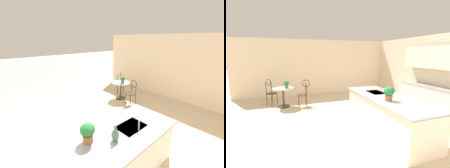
# 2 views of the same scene
# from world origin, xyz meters

# --- Properties ---
(ground_plane) EXTENTS (40.00, 40.00, 0.00)m
(ground_plane) POSITION_xyz_m (0.00, 0.00, 0.00)
(ground_plane) COLOR beige
(wall_left_window) EXTENTS (0.12, 7.80, 2.70)m
(wall_left_window) POSITION_xyz_m (-4.26, 0.00, 1.35)
(wall_left_window) COLOR beige
(wall_left_window) RESTS_ON ground
(kitchen_island) EXTENTS (2.80, 1.06, 0.92)m
(kitchen_island) POSITION_xyz_m (0.30, 0.85, 0.46)
(kitchen_island) COLOR white
(kitchen_island) RESTS_ON ground
(back_counter_run) EXTENTS (2.44, 0.64, 1.52)m
(back_counter_run) POSITION_xyz_m (-0.40, 3.21, 0.49)
(back_counter_run) COLOR white
(back_counter_run) RESTS_ON ground
(upper_cabinet_run) EXTENTS (2.40, 0.36, 0.76)m
(upper_cabinet_run) POSITION_xyz_m (-0.40, 3.18, 1.90)
(upper_cabinet_run) COLOR white
(upper_cabinet_run) RESTS_ON back_counter_run
(bistro_table) EXTENTS (0.80, 0.80, 0.74)m
(bistro_table) POSITION_xyz_m (-2.60, -1.70, 0.45)
(bistro_table) COLOR #3D2D1E
(bistro_table) RESTS_ON ground
(chair_near_window) EXTENTS (0.40, 0.49, 1.04)m
(chair_near_window) POSITION_xyz_m (-2.43, -0.95, 0.57)
(chair_near_window) COLOR #3D2D1E
(chair_near_window) RESTS_ON ground
(chair_by_island) EXTENTS (0.54, 0.54, 1.04)m
(chair_by_island) POSITION_xyz_m (-3.08, -2.18, 0.57)
(chair_by_island) COLOR #3D2D1E
(chair_by_island) RESTS_ON ground
(sink_faucet) EXTENTS (0.02, 0.02, 0.22)m
(sink_faucet) POSITION_xyz_m (-0.25, 1.03, 1.03)
(sink_faucet) COLOR #B2B5BA
(sink_faucet) RESTS_ON kitchen_island
(potted_plant_on_table) EXTENTS (0.19, 0.19, 0.27)m
(potted_plant_on_table) POSITION_xyz_m (-2.57, -1.57, 0.89)
(potted_plant_on_table) COLOR #7A669E
(potted_plant_on_table) RESTS_ON bistro_table
(potted_plant_counter_near) EXTENTS (0.24, 0.24, 0.34)m
(potted_plant_counter_near) POSITION_xyz_m (0.60, 0.66, 1.12)
(potted_plant_counter_near) COLOR #9E603D
(potted_plant_counter_near) RESTS_ON kitchen_island
(vase_on_counter) EXTENTS (0.13, 0.13, 0.29)m
(vase_on_counter) POSITION_xyz_m (0.25, 0.94, 1.03)
(vase_on_counter) COLOR #4C7A5B
(vase_on_counter) RESTS_ON kitchen_island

